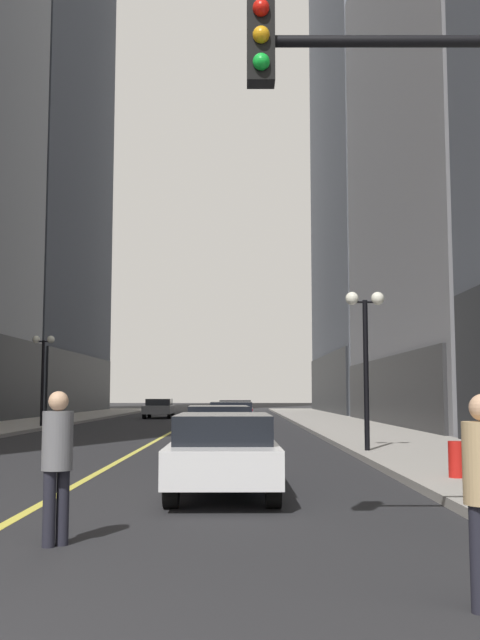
{
  "coord_description": "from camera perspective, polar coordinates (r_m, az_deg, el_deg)",
  "views": [
    {
      "loc": [
        2.99,
        -3.72,
        1.65
      ],
      "look_at": [
        2.9,
        37.04,
        5.74
      ],
      "focal_mm": 41.5,
      "sensor_mm": 36.0,
      "label": 1
    }
  ],
  "objects": [
    {
      "name": "ground_plane",
      "position": [
        38.87,
        -4.33,
        -8.15
      ],
      "size": [
        200.0,
        200.0,
        0.0
      ],
      "primitive_type": "plane",
      "color": "#262628"
    },
    {
      "name": "sidewalk_left",
      "position": [
        40.35,
        -16.2,
        -7.74
      ],
      "size": [
        4.5,
        78.0,
        0.15
      ],
      "primitive_type": "cube",
      "color": "#9E9991",
      "rests_on": "ground"
    },
    {
      "name": "sidewalk_right",
      "position": [
        39.1,
        7.93,
        -7.99
      ],
      "size": [
        4.5,
        78.0,
        0.15
      ],
      "primitive_type": "cube",
      "color": "#9E9991",
      "rests_on": "ground"
    },
    {
      "name": "lane_centre_stripe",
      "position": [
        38.87,
        -4.33,
        -8.14
      ],
      "size": [
        0.16,
        70.0,
        0.01
      ],
      "primitive_type": "cube",
      "color": "#E5D64C",
      "rests_on": "ground"
    },
    {
      "name": "car_white",
      "position": [
        12.56,
        -1.15,
        -9.98
      ],
      "size": [
        1.78,
        4.75,
        1.32
      ],
      "color": "silver",
      "rests_on": "ground"
    },
    {
      "name": "car_navy",
      "position": [
        21.18,
        -1.56,
        -8.25
      ],
      "size": [
        2.04,
        4.38,
        1.32
      ],
      "color": "#141E4C",
      "rests_on": "ground"
    },
    {
      "name": "car_blue",
      "position": [
        31.59,
        -0.56,
        -7.42
      ],
      "size": [
        1.99,
        4.33,
        1.32
      ],
      "color": "navy",
      "rests_on": "ground"
    },
    {
      "name": "car_maroon",
      "position": [
        40.76,
        -0.2,
        -7.04
      ],
      "size": [
        1.98,
        4.64,
        1.32
      ],
      "color": "maroon",
      "rests_on": "ground"
    },
    {
      "name": "car_grey",
      "position": [
        51.88,
        -6.13,
        -6.73
      ],
      "size": [
        1.99,
        4.79,
        1.32
      ],
      "color": "slate",
      "rests_on": "ground"
    },
    {
      "name": "pedestrian_in_grey_suit",
      "position": [
        8.51,
        -13.79,
        -10.09
      ],
      "size": [
        0.48,
        0.48,
        1.68
      ],
      "color": "black",
      "rests_on": "ground"
    },
    {
      "name": "traffic_light_near_right",
      "position": [
        7.8,
        18.01,
        10.11
      ],
      "size": [
        3.43,
        0.35,
        5.65
      ],
      "color": "black",
      "rests_on": "ground"
    },
    {
      "name": "street_lamp_left_far",
      "position": [
        36.45,
        -14.82,
        -3.02
      ],
      "size": [
        1.06,
        0.36,
        4.43
      ],
      "color": "black",
      "rests_on": "ground"
    },
    {
      "name": "street_lamp_right_mid",
      "position": [
        20.35,
        9.77,
        -1.12
      ],
      "size": [
        1.06,
        0.36,
        4.43
      ],
      "color": "black",
      "rests_on": "ground"
    },
    {
      "name": "fire_hydrant_right",
      "position": [
        14.14,
        16.46,
        -10.57
      ],
      "size": [
        0.28,
        0.28,
        0.8
      ],
      "primitive_type": "cylinder",
      "color": "red",
      "rests_on": "ground"
    }
  ]
}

